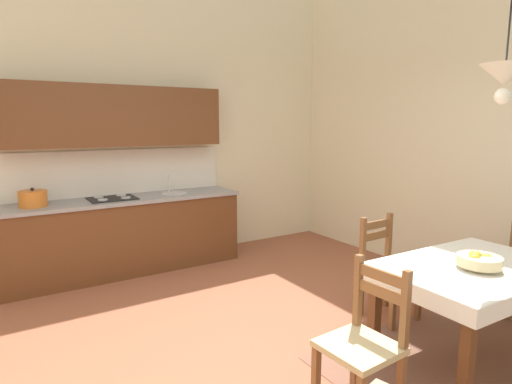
{
  "coord_description": "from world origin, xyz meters",
  "views": [
    {
      "loc": [
        -1.55,
        -2.55,
        1.77
      ],
      "look_at": [
        0.48,
        0.66,
        1.15
      ],
      "focal_mm": 29.59,
      "sensor_mm": 36.0,
      "label": 1
    }
  ],
  "objects_px": {
    "kitchen_cabinetry": "(123,201)",
    "dining_chair_kitchen_side": "(387,270)",
    "dining_chair_tv_side": "(364,343)",
    "pendant_lamp": "(505,76)",
    "dining_table": "(472,282)",
    "fruit_bowl": "(479,261)"
  },
  "relations": [
    {
      "from": "dining_chair_tv_side",
      "to": "dining_chair_kitchen_side",
      "type": "bearing_deg",
      "value": 35.11
    },
    {
      "from": "dining_chair_kitchen_side",
      "to": "dining_table",
      "type": "bearing_deg",
      "value": -94.86
    },
    {
      "from": "dining_chair_kitchen_side",
      "to": "dining_chair_tv_side",
      "type": "relative_size",
      "value": 1.0
    },
    {
      "from": "dining_table",
      "to": "fruit_bowl",
      "type": "relative_size",
      "value": 4.69
    },
    {
      "from": "kitchen_cabinetry",
      "to": "dining_chair_tv_side",
      "type": "height_order",
      "value": "kitchen_cabinetry"
    },
    {
      "from": "dining_table",
      "to": "dining_chair_tv_side",
      "type": "bearing_deg",
      "value": 178.24
    },
    {
      "from": "dining_chair_kitchen_side",
      "to": "pendant_lamp",
      "type": "bearing_deg",
      "value": -94.98
    },
    {
      "from": "kitchen_cabinetry",
      "to": "pendant_lamp",
      "type": "relative_size",
      "value": 3.42
    },
    {
      "from": "dining_table",
      "to": "pendant_lamp",
      "type": "bearing_deg",
      "value": -96.0
    },
    {
      "from": "kitchen_cabinetry",
      "to": "fruit_bowl",
      "type": "xyz_separation_m",
      "value": [
        1.56,
        -3.44,
        -0.04
      ]
    },
    {
      "from": "dining_chair_kitchen_side",
      "to": "fruit_bowl",
      "type": "bearing_deg",
      "value": -98.13
    },
    {
      "from": "pendant_lamp",
      "to": "kitchen_cabinetry",
      "type": "bearing_deg",
      "value": 114.81
    },
    {
      "from": "kitchen_cabinetry",
      "to": "dining_chair_tv_side",
      "type": "distance_m",
      "value": 3.41
    },
    {
      "from": "fruit_bowl",
      "to": "pendant_lamp",
      "type": "distance_m",
      "value": 1.26
    },
    {
      "from": "dining_table",
      "to": "fruit_bowl",
      "type": "xyz_separation_m",
      "value": [
        -0.06,
        -0.07,
        0.19
      ]
    },
    {
      "from": "kitchen_cabinetry",
      "to": "dining_chair_tv_side",
      "type": "xyz_separation_m",
      "value": [
        0.54,
        -3.34,
        -0.41
      ]
    },
    {
      "from": "dining_chair_tv_side",
      "to": "dining_table",
      "type": "bearing_deg",
      "value": -1.76
    },
    {
      "from": "kitchen_cabinetry",
      "to": "pendant_lamp",
      "type": "bearing_deg",
      "value": -65.19
    },
    {
      "from": "kitchen_cabinetry",
      "to": "dining_chair_kitchen_side",
      "type": "height_order",
      "value": "kitchen_cabinetry"
    },
    {
      "from": "kitchen_cabinetry",
      "to": "dining_chair_tv_side",
      "type": "relative_size",
      "value": 2.96
    },
    {
      "from": "dining_chair_kitchen_side",
      "to": "dining_chair_tv_side",
      "type": "xyz_separation_m",
      "value": [
        -1.15,
        -0.81,
        0.0
      ]
    },
    {
      "from": "dining_chair_kitchen_side",
      "to": "pendant_lamp",
      "type": "xyz_separation_m",
      "value": [
        -0.08,
        -0.94,
        1.63
      ]
    }
  ]
}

